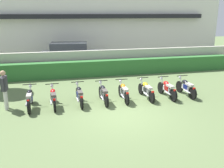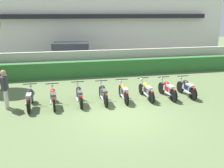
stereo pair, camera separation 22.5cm
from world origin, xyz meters
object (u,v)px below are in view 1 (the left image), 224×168
motorcycle_in_row_3 (103,93)px  inspector_person (4,86)px  parked_car (71,55)px  motorcycle_in_row_5 (146,90)px  motorcycle_in_row_0 (30,98)px  motorcycle_in_row_7 (186,87)px  motorcycle_in_row_6 (167,89)px  motorcycle_in_row_1 (53,97)px  motorcycle_in_row_2 (79,95)px  motorcycle_in_row_4 (124,92)px

motorcycle_in_row_3 → inspector_person: 4.33m
parked_car → motorcycle_in_row_5: size_ratio=2.48×
motorcycle_in_row_0 → motorcycle_in_row_7: size_ratio=1.08×
parked_car → motorcycle_in_row_6: size_ratio=2.49×
motorcycle_in_row_1 → motorcycle_in_row_7: motorcycle_in_row_7 is taller
motorcycle_in_row_2 → motorcycle_in_row_4: 2.10m
parked_car → inspector_person: 8.87m
motorcycle_in_row_4 → motorcycle_in_row_7: 3.26m
motorcycle_in_row_2 → motorcycle_in_row_3: bearing=-94.7°
motorcycle_in_row_6 → motorcycle_in_row_5: bearing=82.5°
parked_car → motorcycle_in_row_3: size_ratio=2.58×
motorcycle_in_row_3 → motorcycle_in_row_4: size_ratio=1.02×
motorcycle_in_row_4 → motorcycle_in_row_6: motorcycle_in_row_6 is taller
motorcycle_in_row_1 → motorcycle_in_row_5: size_ratio=0.97×
motorcycle_in_row_0 → inspector_person: bearing=81.5°
parked_car → motorcycle_in_row_1: parked_car is taller
motorcycle_in_row_1 → parked_car: bearing=-13.0°
motorcycle_in_row_5 → motorcycle_in_row_7: bearing=-94.4°
motorcycle_in_row_1 → motorcycle_in_row_2: same height
motorcycle_in_row_4 → motorcycle_in_row_2: bearing=91.0°
parked_car → motorcycle_in_row_0: bearing=-98.9°
motorcycle_in_row_0 → motorcycle_in_row_2: 2.17m
motorcycle_in_row_5 → inspector_person: inspector_person is taller
motorcycle_in_row_4 → inspector_person: inspector_person is taller
parked_car → motorcycle_in_row_3: bearing=-76.8°
motorcycle_in_row_3 → motorcycle_in_row_4: bearing=-88.8°
parked_car → motorcycle_in_row_0: parked_car is taller
parked_car → motorcycle_in_row_7: parked_car is taller
parked_car → motorcycle_in_row_2: (-0.29, -8.26, -0.50)m
parked_car → motorcycle_in_row_4: (1.81, -8.27, -0.49)m
parked_car → motorcycle_in_row_1: (-1.45, -8.32, -0.50)m
parked_car → motorcycle_in_row_7: 9.75m
motorcycle_in_row_0 → motorcycle_in_row_5: 5.43m
inspector_person → motorcycle_in_row_4: bearing=-1.2°
motorcycle_in_row_3 → motorcycle_in_row_7: bearing=-91.1°
motorcycle_in_row_2 → motorcycle_in_row_3: motorcycle_in_row_3 is taller
motorcycle_in_row_4 → inspector_person: (-5.27, 0.11, 0.58)m
motorcycle_in_row_5 → motorcycle_in_row_4: bearing=89.7°
motorcycle_in_row_3 → motorcycle_in_row_5: bearing=-89.0°
motorcycle_in_row_3 → motorcycle_in_row_5: size_ratio=0.96×
motorcycle_in_row_5 → motorcycle_in_row_1: bearing=89.0°
motorcycle_in_row_7 → inspector_person: size_ratio=1.05×
motorcycle_in_row_1 → motorcycle_in_row_5: motorcycle_in_row_1 is taller
motorcycle_in_row_3 → inspector_person: inspector_person is taller
motorcycle_in_row_1 → motorcycle_in_row_6: motorcycle_in_row_6 is taller
motorcycle_in_row_1 → inspector_person: bearing=82.3°
motorcycle_in_row_2 → motorcycle_in_row_3: (1.12, -0.05, 0.00)m
motorcycle_in_row_0 → motorcycle_in_row_4: size_ratio=1.08×
motorcycle_in_row_2 → motorcycle_in_row_7: size_ratio=1.03×
inspector_person → motorcycle_in_row_2: bearing=-1.7°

